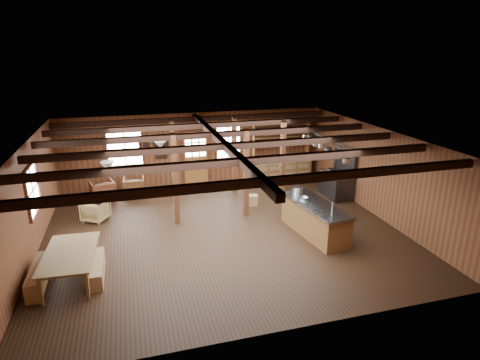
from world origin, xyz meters
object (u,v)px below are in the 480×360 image
at_px(kitchen_island, 315,219).
at_px(armchair_c, 96,211).
at_px(armchair_a, 102,191).
at_px(armchair_b, 134,187).
at_px(dining_table, 73,266).
at_px(commercial_range, 337,180).

xyz_separation_m(kitchen_island, armchair_c, (-6.10, 2.70, -0.16)).
height_order(kitchen_island, armchair_a, kitchen_island).
bearing_deg(kitchen_island, armchair_b, 128.39).
xyz_separation_m(kitchen_island, dining_table, (-6.40, -0.68, -0.13)).
bearing_deg(armchair_b, dining_table, 78.21).
bearing_deg(dining_table, armchair_b, -12.71).
bearing_deg(commercial_range, dining_table, -158.74).
bearing_deg(armchair_c, commercial_range, -149.64).
relative_size(armchair_a, armchair_b, 1.05).
bearing_deg(commercial_range, armchair_b, 164.16).
distance_m(commercial_range, armchair_c, 8.26).
bearing_deg(armchair_c, armchair_a, -63.45).
relative_size(dining_table, armchair_a, 2.55).
bearing_deg(kitchen_island, commercial_range, 42.81).
relative_size(kitchen_island, armchair_c, 3.71).
distance_m(kitchen_island, armchair_a, 7.45).
bearing_deg(armchair_a, commercial_range, 151.15).
bearing_deg(dining_table, commercial_range, -65.57).
xyz_separation_m(kitchen_island, armchair_b, (-4.88, 4.64, -0.14)).
bearing_deg(armchair_a, dining_table, 68.98).
xyz_separation_m(armchair_a, armchair_b, (1.09, 0.19, -0.02)).
bearing_deg(kitchen_island, dining_table, 178.03).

